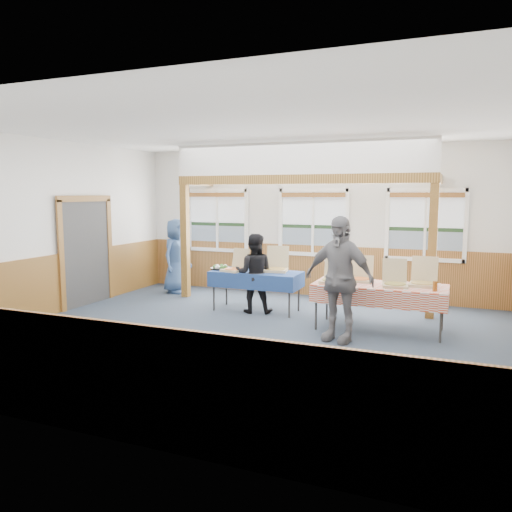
{
  "coord_description": "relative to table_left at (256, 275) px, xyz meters",
  "views": [
    {
      "loc": [
        2.91,
        -6.97,
        2.22
      ],
      "look_at": [
        -0.33,
        1.0,
        1.14
      ],
      "focal_mm": 35.0,
      "sensor_mm": 36.0,
      "label": 1
    }
  ],
  "objects": [
    {
      "name": "cased_opening",
      "position": [
        -3.37,
        -0.74,
        0.35
      ],
      "size": [
        0.06,
        1.3,
        2.1
      ],
      "primitive_type": "cube",
      "color": "#323232",
      "rests_on": "wall_left"
    },
    {
      "name": "ceiling",
      "position": [
        0.59,
        -1.64,
        2.5
      ],
      "size": [
        8.0,
        8.0,
        0.0
      ],
      "primitive_type": "plane",
      "rotation": [
        3.14,
        0.0,
        0.0
      ],
      "color": "white",
      "rests_on": "wall_back"
    },
    {
      "name": "wall_front",
      "position": [
        0.59,
        -5.14,
        0.9
      ],
      "size": [
        8.0,
        0.0,
        8.0
      ],
      "primitive_type": "plane",
      "rotation": [
        -1.57,
        0.0,
        0.0
      ],
      "color": "silver",
      "rests_on": "floor"
    },
    {
      "name": "man_blue",
      "position": [
        -2.33,
        1.0,
        0.13
      ],
      "size": [
        0.61,
        0.86,
        1.66
      ],
      "primitive_type": "imported",
      "rotation": [
        0.0,
        0.0,
        1.46
      ],
      "color": "#38578C",
      "rests_on": "floor"
    },
    {
      "name": "pizza_box_b",
      "position": [
        0.34,
        0.16,
        0.13
      ],
      "size": [
        0.51,
        0.59,
        0.46
      ],
      "rotation": [
        0.0,
        0.0,
        0.2
      ],
      "color": "tan",
      "rests_on": "table_left"
    },
    {
      "name": "wainscot_left",
      "position": [
        -3.38,
        -1.64,
        -0.15
      ],
      "size": [
        0.05,
        6.98,
        1.1
      ],
      "primitive_type": "cube",
      "color": "brown",
      "rests_on": "floor"
    },
    {
      "name": "pizza_box_c",
      "position": [
        1.62,
        -0.6,
        0.13
      ],
      "size": [
        0.38,
        0.46,
        0.41
      ],
      "rotation": [
        0.0,
        0.0,
        0.01
      ],
      "color": "tan",
      "rests_on": "table_right"
    },
    {
      "name": "table_left",
      "position": [
        0.0,
        0.0,
        0.0
      ],
      "size": [
        1.83,
        1.2,
        0.76
      ],
      "rotation": [
        0.0,
        0.0,
        0.27
      ],
      "color": "#323232",
      "rests_on": "floor"
    },
    {
      "name": "pizza_box_a",
      "position": [
        -0.39,
        -0.11,
        0.13
      ],
      "size": [
        0.48,
        0.54,
        0.41
      ],
      "rotation": [
        0.0,
        0.0,
        -0.23
      ],
      "color": "tan",
      "rests_on": "table_left"
    },
    {
      "name": "woman_black",
      "position": [
        0.01,
        -0.12,
        0.05
      ],
      "size": [
        0.84,
        0.73,
        1.48
      ],
      "primitive_type": "imported",
      "rotation": [
        0.0,
        0.0,
        3.41
      ],
      "color": "black",
      "rests_on": "floor"
    },
    {
      "name": "pizza_box_f",
      "position": [
        3.02,
        -0.36,
        0.13
      ],
      "size": [
        0.43,
        0.51,
        0.45
      ],
      "rotation": [
        0.0,
        0.0,
        -0.04
      ],
      "color": "tan",
      "rests_on": "table_right"
    },
    {
      "name": "woman_white",
      "position": [
        1.49,
        0.42,
        0.04
      ],
      "size": [
        0.6,
        0.46,
        1.48
      ],
      "primitive_type": "imported",
      "rotation": [
        0.0,
        0.0,
        3.35
      ],
      "color": "white",
      "rests_on": "floor"
    },
    {
      "name": "post_left",
      "position": [
        -1.91,
        0.66,
        0.5
      ],
      "size": [
        0.15,
        0.15,
        2.4
      ],
      "primitive_type": "cube",
      "color": "#583A13",
      "rests_on": "floor"
    },
    {
      "name": "window_left",
      "position": [
        -1.71,
        1.81,
        0.98
      ],
      "size": [
        1.56,
        0.1,
        1.46
      ],
      "color": "white",
      "rests_on": "wall_back"
    },
    {
      "name": "cross_beam",
      "position": [
        0.59,
        0.66,
        1.79
      ],
      "size": [
        5.15,
        0.18,
        0.18
      ],
      "primitive_type": "cube",
      "color": "#583A13",
      "rests_on": "post_left"
    },
    {
      "name": "floor",
      "position": [
        0.59,
        -1.64,
        -0.7
      ],
      "size": [
        8.0,
        8.0,
        0.0
      ],
      "primitive_type": "plane",
      "color": "#293742",
      "rests_on": "ground"
    },
    {
      "name": "wall_left",
      "position": [
        -3.41,
        -1.64,
        0.9
      ],
      "size": [
        0.0,
        8.0,
        8.0
      ],
      "primitive_type": "plane",
      "rotation": [
        1.57,
        0.0,
        1.57
      ],
      "color": "silver",
      "rests_on": "floor"
    },
    {
      "name": "table_right",
      "position": [
        2.37,
        -0.5,
        0.01
      ],
      "size": [
        2.28,
        1.75,
        0.76
      ],
      "rotation": [
        0.0,
        0.0,
        -0.41
      ],
      "color": "#323232",
      "rests_on": "floor"
    },
    {
      "name": "pizza_box_e",
      "position": [
        2.61,
        -0.58,
        0.13
      ],
      "size": [
        0.45,
        0.52,
        0.42
      ],
      "rotation": [
        0.0,
        0.0,
        0.17
      ],
      "color": "tan",
      "rests_on": "table_right"
    },
    {
      "name": "drink_glass",
      "position": [
        3.22,
        -0.75,
        0.14
      ],
      "size": [
        0.07,
        0.07,
        0.15
      ],
      "primitive_type": "cylinder",
      "color": "brown",
      "rests_on": "table_right"
    },
    {
      "name": "veggie_tray",
      "position": [
        -0.75,
        0.0,
        0.09
      ],
      "size": [
        0.38,
        0.38,
        0.09
      ],
      "color": "black",
      "rests_on": "table_left"
    },
    {
      "name": "wainscot_front",
      "position": [
        0.59,
        -5.12,
        -0.15
      ],
      "size": [
        7.98,
        0.05,
        1.1
      ],
      "primitive_type": "cube",
      "color": "brown",
      "rests_on": "floor"
    },
    {
      "name": "pizza_box_d",
      "position": [
        2.01,
        -0.31,
        0.13
      ],
      "size": [
        0.4,
        0.48,
        0.41
      ],
      "rotation": [
        0.0,
        0.0,
        0.04
      ],
      "color": "tan",
      "rests_on": "table_right"
    },
    {
      "name": "window_right",
      "position": [
        2.89,
        1.81,
        0.98
      ],
      "size": [
        1.56,
        0.1,
        1.46
      ],
      "color": "white",
      "rests_on": "wall_back"
    },
    {
      "name": "wainscot_back",
      "position": [
        0.59,
        1.83,
        -0.15
      ],
      "size": [
        7.98,
        0.05,
        1.1
      ],
      "primitive_type": "cube",
      "color": "brown",
      "rests_on": "floor"
    },
    {
      "name": "wall_back",
      "position": [
        0.59,
        1.86,
        0.9
      ],
      "size": [
        8.0,
        0.0,
        8.0
      ],
      "primitive_type": "plane",
      "rotation": [
        1.57,
        0.0,
        0.0
      ],
      "color": "silver",
      "rests_on": "floor"
    },
    {
      "name": "person_grey",
      "position": [
        1.87,
        -1.32,
        0.25
      ],
      "size": [
        1.19,
        0.72,
        1.9
      ],
      "primitive_type": "imported",
      "rotation": [
        0.0,
        0.0,
        -0.24
      ],
      "color": "slate",
      "rests_on": "floor"
    },
    {
      "name": "post_right",
      "position": [
        3.09,
        0.66,
        0.5
      ],
      "size": [
        0.15,
        0.15,
        2.4
      ],
      "primitive_type": "cube",
      "color": "#583A13",
      "rests_on": "floor"
    },
    {
      "name": "window_mid",
      "position": [
        0.59,
        1.81,
        0.98
      ],
      "size": [
        1.56,
        0.1,
        1.46
      ],
      "color": "white",
      "rests_on": "wall_back"
    }
  ]
}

